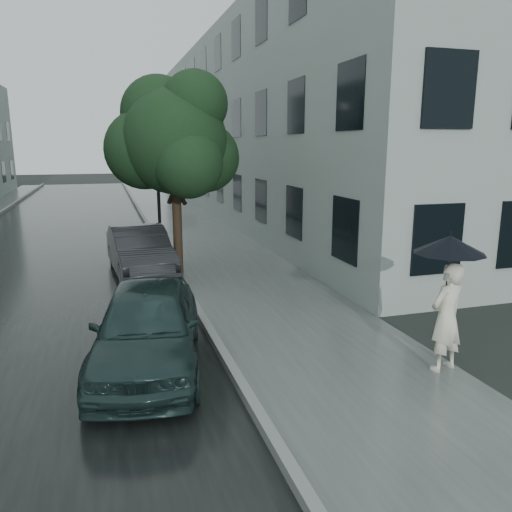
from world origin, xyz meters
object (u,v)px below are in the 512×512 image
object	(u,v)px
street_tree	(174,140)
lamp_post	(153,161)
car_near	(148,326)
pedestrian	(446,317)
car_far	(140,251)

from	to	relation	value
street_tree	lamp_post	xyz separation A→B (m)	(-0.11, 4.87, -0.72)
lamp_post	car_near	xyz separation A→B (m)	(-1.23, -10.88, -2.26)
street_tree	car_near	xyz separation A→B (m)	(-1.34, -6.00, -2.98)
car_near	pedestrian	bearing A→B (deg)	-8.70
car_far	pedestrian	bearing A→B (deg)	-65.66
street_tree	car_near	distance (m)	6.83
pedestrian	lamp_post	size ratio (longest dim) A/B	0.34
car_near	lamp_post	bearing A→B (deg)	93.31
street_tree	car_far	distance (m)	3.17
lamp_post	car_far	world-z (taller)	lamp_post
pedestrian	car_near	size ratio (longest dim) A/B	0.44
street_tree	car_far	bearing A→B (deg)	-179.91
lamp_post	car_near	size ratio (longest dim) A/B	1.28
pedestrian	car_far	xyz separation A→B (m)	(-4.18, 7.50, -0.21)
street_tree	lamp_post	bearing A→B (deg)	91.33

